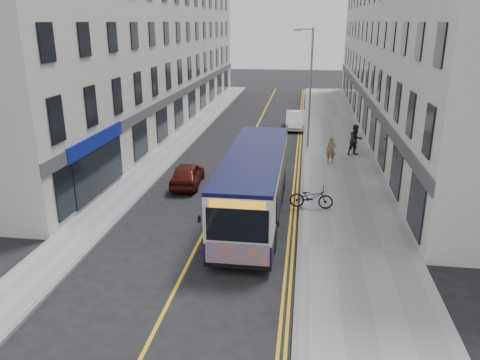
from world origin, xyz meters
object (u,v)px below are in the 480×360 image
(city_bus, at_px, (254,183))
(pedestrian_far, at_px, (356,140))
(streetlamp, at_px, (309,85))
(bicycle, at_px, (311,197))
(car_white, at_px, (295,120))
(pedestrian_near, at_px, (331,150))
(car_maroon, at_px, (187,174))

(city_bus, distance_m, pedestrian_far, 12.09)
(streetlamp, distance_m, pedestrian_far, 4.83)
(bicycle, height_order, car_white, car_white)
(pedestrian_near, distance_m, pedestrian_far, 2.62)
(bicycle, height_order, pedestrian_near, pedestrian_near)
(streetlamp, distance_m, city_bus, 13.04)
(car_maroon, bearing_deg, car_white, -112.99)
(bicycle, height_order, pedestrian_far, pedestrian_far)
(pedestrian_far, relative_size, car_white, 0.47)
(pedestrian_far, xyz_separation_m, car_white, (-4.08, 8.03, -0.42))
(streetlamp, distance_m, pedestrian_near, 5.33)
(city_bus, bearing_deg, pedestrian_near, 66.89)
(streetlamp, bearing_deg, car_white, 98.75)
(pedestrian_near, bearing_deg, bicycle, -90.87)
(streetlamp, relative_size, bicycle, 4.01)
(bicycle, height_order, car_maroon, car_maroon)
(streetlamp, distance_m, car_white, 7.36)
(bicycle, xyz_separation_m, pedestrian_near, (1.21, 7.55, 0.28))
(city_bus, relative_size, car_white, 2.45)
(pedestrian_far, bearing_deg, pedestrian_near, -156.54)
(streetlamp, relative_size, car_white, 1.89)
(city_bus, height_order, pedestrian_far, city_bus)
(city_bus, bearing_deg, streetlamp, 79.78)
(streetlamp, height_order, pedestrian_far, streetlamp)
(bicycle, distance_m, pedestrian_near, 7.65)
(pedestrian_near, xyz_separation_m, car_white, (-2.45, 10.08, -0.23))
(car_maroon, bearing_deg, pedestrian_near, -151.11)
(streetlamp, xyz_separation_m, pedestrian_near, (1.48, -3.78, -3.45))
(city_bus, height_order, car_white, city_bus)
(streetlamp, bearing_deg, city_bus, -100.22)
(pedestrian_far, bearing_deg, bicycle, -134.47)
(bicycle, xyz_separation_m, pedestrian_far, (2.84, 9.59, 0.48))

